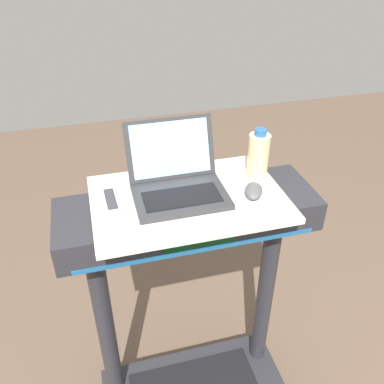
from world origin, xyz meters
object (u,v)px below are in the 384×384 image
Objects in this scene: laptop at (177,180)px; tv_remote at (111,201)px; water_bottle at (258,155)px; computer_mouse at (254,191)px.

laptop is 0.23m from tv_remote.
tv_remote is at bearing -175.43° from water_bottle.
laptop is at bearing -175.03° from water_bottle.
laptop is 0.30m from water_bottle.
computer_mouse is 0.14m from water_bottle.
computer_mouse is 0.54× the size of water_bottle.
laptop is 3.08× the size of computer_mouse.
water_bottle is at bearing 1.22° from laptop.
laptop is 1.67× the size of water_bottle.
computer_mouse is at bearing -23.33° from laptop.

